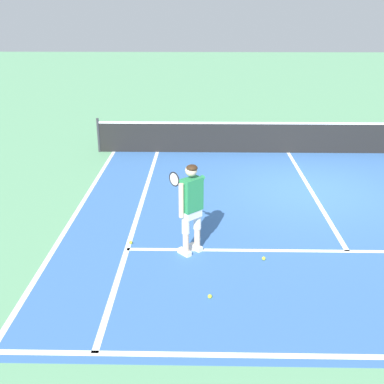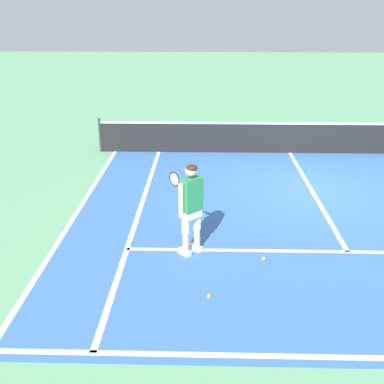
% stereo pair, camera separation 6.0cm
% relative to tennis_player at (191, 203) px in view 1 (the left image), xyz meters
% --- Properties ---
extents(ground_plane, '(80.00, 80.00, 0.00)m').
position_rel_tennis_player_xyz_m(ground_plane, '(2.91, 3.18, -0.99)').
color(ground_plane, '#609E70').
extents(court_inner_surface, '(10.98, 9.64, 0.00)m').
position_rel_tennis_player_xyz_m(court_inner_surface, '(2.91, 1.86, -0.99)').
color(court_inner_surface, '#3866A8').
rests_on(court_inner_surface, ground).
extents(line_service, '(8.23, 0.10, 0.01)m').
position_rel_tennis_player_xyz_m(line_service, '(2.91, 0.08, -0.99)').
color(line_service, white).
rests_on(line_service, ground).
extents(line_centre_service, '(0.10, 6.40, 0.01)m').
position_rel_tennis_player_xyz_m(line_centre_service, '(2.91, 3.28, -0.99)').
color(line_centre_service, white).
rests_on(line_centre_service, ground).
extents(line_singles_left, '(0.10, 9.24, 0.01)m').
position_rel_tennis_player_xyz_m(line_singles_left, '(-1.20, 1.86, -0.99)').
color(line_singles_left, white).
rests_on(line_singles_left, ground).
extents(line_doubles_left, '(0.10, 9.24, 0.01)m').
position_rel_tennis_player_xyz_m(line_doubles_left, '(-2.58, 1.86, -0.99)').
color(line_doubles_left, white).
rests_on(line_doubles_left, ground).
extents(tennis_net, '(11.96, 0.08, 1.07)m').
position_rel_tennis_player_xyz_m(tennis_net, '(2.91, 6.48, -0.49)').
color(tennis_net, '#333338').
rests_on(tennis_net, ground).
extents(tennis_player, '(0.72, 1.17, 1.71)m').
position_rel_tennis_player_xyz_m(tennis_player, '(0.00, 0.00, 0.00)').
color(tennis_player, white).
rests_on(tennis_player, ground).
extents(tennis_ball_near_feet, '(0.07, 0.07, 0.07)m').
position_rel_tennis_player_xyz_m(tennis_ball_near_feet, '(-1.16, 0.29, -0.96)').
color(tennis_ball_near_feet, '#CCE02D').
rests_on(tennis_ball_near_feet, ground).
extents(tennis_ball_by_baseline, '(0.07, 0.07, 0.07)m').
position_rel_tennis_player_xyz_m(tennis_ball_by_baseline, '(1.31, -0.27, -0.96)').
color(tennis_ball_by_baseline, '#CCE02D').
rests_on(tennis_ball_by_baseline, ground).
extents(tennis_ball_mid_court, '(0.07, 0.07, 0.07)m').
position_rel_tennis_player_xyz_m(tennis_ball_mid_court, '(0.33, -1.48, -0.96)').
color(tennis_ball_mid_court, '#CCE02D').
rests_on(tennis_ball_mid_court, ground).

